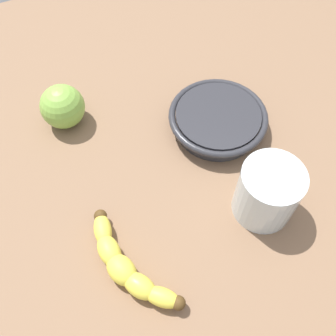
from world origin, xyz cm
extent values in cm
cube|color=#806046|center=(0.00, 0.00, 1.50)|extent=(120.00, 120.00, 3.00)
ellipsoid|color=yellow|center=(4.58, -15.11, 4.85)|extent=(5.63, 3.59, 2.66)
ellipsoid|color=yellow|center=(8.05, -15.32, 4.85)|extent=(5.42, 3.51, 3.18)
ellipsoid|color=yellow|center=(11.46, -14.67, 4.85)|extent=(6.12, 5.13, 3.70)
ellipsoid|color=yellow|center=(14.61, -13.19, 4.85)|extent=(6.12, 5.49, 3.18)
ellipsoid|color=yellow|center=(17.29, -10.97, 4.85)|extent=(5.52, 5.63, 2.66)
sphere|color=#513819|center=(2.27, -14.67, 4.85)|extent=(2.03, 2.03, 2.03)
sphere|color=#513819|center=(18.90, -9.25, 4.85)|extent=(2.03, 2.03, 2.03)
cylinder|color=silver|center=(10.48, 9.41, 7.93)|extent=(9.46, 9.46, 9.87)
cylinder|color=beige|center=(10.48, 9.41, 7.76)|extent=(8.96, 8.96, 9.02)
cylinder|color=#2D2D33|center=(-6.74, 10.53, 4.91)|extent=(15.10, 15.10, 3.83)
torus|color=#2D2D33|center=(-6.74, 10.53, 6.23)|extent=(17.61, 17.61, 1.20)
sphere|color=#84B747|center=(-19.54, -13.90, 6.94)|extent=(7.89, 7.89, 7.89)
camera|label=1|loc=(29.20, -15.45, 58.89)|focal=41.10mm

